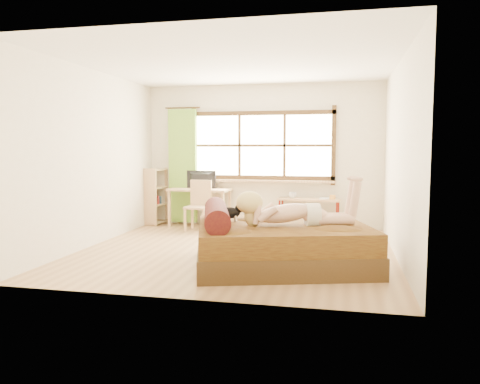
% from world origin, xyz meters
% --- Properties ---
extents(floor, '(4.50, 4.50, 0.00)m').
position_xyz_m(floor, '(0.00, 0.00, 0.00)').
color(floor, '#9E754C').
rests_on(floor, ground).
extents(ceiling, '(4.50, 4.50, 0.00)m').
position_xyz_m(ceiling, '(0.00, 0.00, 2.70)').
color(ceiling, white).
rests_on(ceiling, wall_back).
extents(wall_back, '(4.50, 0.00, 4.50)m').
position_xyz_m(wall_back, '(0.00, 2.25, 1.35)').
color(wall_back, silver).
rests_on(wall_back, floor).
extents(wall_front, '(4.50, 0.00, 4.50)m').
position_xyz_m(wall_front, '(0.00, -2.25, 1.35)').
color(wall_front, silver).
rests_on(wall_front, floor).
extents(wall_left, '(0.00, 4.50, 4.50)m').
position_xyz_m(wall_left, '(-2.25, 0.00, 1.35)').
color(wall_left, silver).
rests_on(wall_left, floor).
extents(wall_right, '(0.00, 4.50, 4.50)m').
position_xyz_m(wall_right, '(2.25, 0.00, 1.35)').
color(wall_right, silver).
rests_on(wall_right, floor).
extents(window, '(2.80, 0.16, 1.46)m').
position_xyz_m(window, '(0.00, 2.22, 1.51)').
color(window, '#FFEDBF').
rests_on(window, wall_back).
extents(curtain, '(0.55, 0.10, 2.20)m').
position_xyz_m(curtain, '(-1.55, 2.13, 1.15)').
color(curtain, '#5E9528').
rests_on(curtain, wall_back).
extents(bed, '(2.55, 2.26, 0.82)m').
position_xyz_m(bed, '(0.71, -0.71, 0.29)').
color(bed, '#372710').
rests_on(bed, floor).
extents(woman, '(1.57, 0.84, 0.65)m').
position_xyz_m(woman, '(0.92, -0.75, 0.86)').
color(woman, tan).
rests_on(woman, bed).
extents(kitten, '(0.35, 0.21, 0.26)m').
position_xyz_m(kitten, '(0.05, -0.60, 0.67)').
color(kitten, black).
rests_on(kitten, bed).
extents(desk, '(1.20, 0.61, 0.73)m').
position_xyz_m(desk, '(-1.16, 1.95, 0.63)').
color(desk, tan).
rests_on(desk, floor).
extents(monitor, '(0.59, 0.12, 0.34)m').
position_xyz_m(monitor, '(-1.16, 2.00, 0.90)').
color(monitor, black).
rests_on(monitor, desk).
extents(chair, '(0.44, 0.44, 0.92)m').
position_xyz_m(chair, '(-1.05, 1.58, 0.51)').
color(chair, tan).
rests_on(chair, floor).
extents(pipe_shelf, '(1.18, 0.42, 0.65)m').
position_xyz_m(pipe_shelf, '(0.92, 2.07, 0.42)').
color(pipe_shelf, tan).
rests_on(pipe_shelf, floor).
extents(cup, '(0.15, 0.15, 0.11)m').
position_xyz_m(cup, '(0.61, 2.07, 0.63)').
color(cup, gray).
rests_on(cup, pipe_shelf).
extents(book, '(0.20, 0.25, 0.02)m').
position_xyz_m(book, '(1.11, 2.07, 0.58)').
color(book, gray).
rests_on(book, pipe_shelf).
extents(bookshelf, '(0.34, 0.51, 1.10)m').
position_xyz_m(bookshelf, '(-2.08, 2.05, 0.56)').
color(bookshelf, tan).
rests_on(bookshelf, floor).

